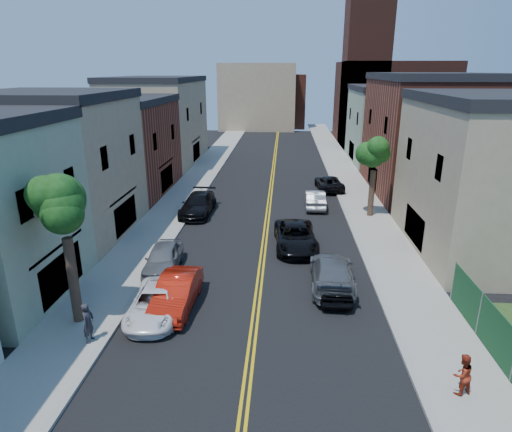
% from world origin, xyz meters
% --- Properties ---
extents(sidewalk_left, '(3.20, 100.00, 0.15)m').
position_xyz_m(sidewalk_left, '(-7.90, 40.00, 0.07)').
color(sidewalk_left, gray).
rests_on(sidewalk_left, ground).
extents(sidewalk_right, '(3.20, 100.00, 0.15)m').
position_xyz_m(sidewalk_right, '(7.90, 40.00, 0.07)').
color(sidewalk_right, gray).
rests_on(sidewalk_right, ground).
extents(curb_left, '(0.30, 100.00, 0.15)m').
position_xyz_m(curb_left, '(-6.15, 40.00, 0.07)').
color(curb_left, gray).
rests_on(curb_left, ground).
extents(curb_right, '(0.30, 100.00, 0.15)m').
position_xyz_m(curb_right, '(6.15, 40.00, 0.07)').
color(curb_right, gray).
rests_on(curb_right, ground).
extents(bldg_left_tan_near, '(9.00, 10.00, 9.00)m').
position_xyz_m(bldg_left_tan_near, '(-14.00, 25.00, 4.50)').
color(bldg_left_tan_near, '#998466').
rests_on(bldg_left_tan_near, ground).
extents(bldg_left_brick, '(9.00, 12.00, 8.00)m').
position_xyz_m(bldg_left_brick, '(-14.00, 36.00, 4.00)').
color(bldg_left_brick, brown).
rests_on(bldg_left_brick, ground).
extents(bldg_left_tan_far, '(9.00, 16.00, 9.50)m').
position_xyz_m(bldg_left_tan_far, '(-14.00, 50.00, 4.75)').
color(bldg_left_tan_far, '#998466').
rests_on(bldg_left_tan_far, ground).
extents(bldg_right_tan, '(9.00, 12.00, 9.00)m').
position_xyz_m(bldg_right_tan, '(14.00, 24.00, 4.50)').
color(bldg_right_tan, '#998466').
rests_on(bldg_right_tan, ground).
extents(bldg_right_brick, '(9.00, 14.00, 10.00)m').
position_xyz_m(bldg_right_brick, '(14.00, 38.00, 5.00)').
color(bldg_right_brick, brown).
rests_on(bldg_right_brick, ground).
extents(bldg_right_palegrn, '(9.00, 12.00, 8.50)m').
position_xyz_m(bldg_right_palegrn, '(14.00, 52.00, 4.25)').
color(bldg_right_palegrn, gray).
rests_on(bldg_right_palegrn, ground).
extents(church, '(16.20, 14.20, 22.60)m').
position_xyz_m(church, '(16.33, 67.07, 7.24)').
color(church, '#4C2319').
rests_on(church, ground).
extents(backdrop_left, '(14.00, 8.00, 12.00)m').
position_xyz_m(backdrop_left, '(-4.00, 82.00, 6.00)').
color(backdrop_left, '#998466').
rests_on(backdrop_left, ground).
extents(backdrop_center, '(10.00, 8.00, 10.00)m').
position_xyz_m(backdrop_center, '(0.00, 86.00, 5.00)').
color(backdrop_center, brown).
rests_on(backdrop_center, ground).
extents(tree_left_mid, '(5.20, 5.20, 9.29)m').
position_xyz_m(tree_left_mid, '(-7.88, 14.01, 6.58)').
color(tree_left_mid, '#36251B').
rests_on(tree_left_mid, sidewalk_left).
extents(tree_right_far, '(4.40, 4.40, 8.03)m').
position_xyz_m(tree_right_far, '(7.92, 30.01, 5.76)').
color(tree_right_far, '#36251B').
rests_on(tree_right_far, sidewalk_right).
extents(red_sedan, '(1.77, 4.76, 1.55)m').
position_xyz_m(red_sedan, '(-3.80, 15.63, 0.78)').
color(red_sedan, red).
rests_on(red_sedan, ground).
extents(white_pickup, '(2.45, 4.84, 1.31)m').
position_xyz_m(white_pickup, '(-4.59, 14.83, 0.66)').
color(white_pickup, white).
rests_on(white_pickup, ground).
extents(grey_car_left, '(2.08, 4.59, 1.53)m').
position_xyz_m(grey_car_left, '(-5.50, 19.58, 0.76)').
color(grey_car_left, slate).
rests_on(grey_car_left, ground).
extents(black_car_left, '(2.40, 5.55, 1.59)m').
position_xyz_m(black_car_left, '(-5.50, 29.90, 0.79)').
color(black_car_left, black).
rests_on(black_car_left, ground).
extents(grey_car_right, '(2.44, 5.56, 1.59)m').
position_xyz_m(grey_car_right, '(3.81, 18.28, 0.79)').
color(grey_car_right, '#55585C').
rests_on(grey_car_right, ground).
extents(black_car_right, '(1.73, 4.22, 1.43)m').
position_xyz_m(black_car_right, '(3.80, 17.40, 0.72)').
color(black_car_right, black).
rests_on(black_car_right, ground).
extents(silver_car_right, '(1.56, 4.44, 1.46)m').
position_xyz_m(silver_car_right, '(3.80, 32.29, 0.73)').
color(silver_car_right, '#979A9E').
rests_on(silver_car_right, ground).
extents(dark_car_right_far, '(2.63, 5.04, 1.35)m').
position_xyz_m(dark_car_right_far, '(5.50, 37.91, 0.68)').
color(dark_car_right_far, black).
rests_on(dark_car_right_far, ground).
extents(black_suv_lane, '(2.89, 5.69, 1.54)m').
position_xyz_m(black_suv_lane, '(2.02, 23.43, 0.77)').
color(black_suv_lane, black).
rests_on(black_suv_lane, ground).
extents(pedestrian_left, '(0.47, 0.66, 1.73)m').
position_xyz_m(pedestrian_left, '(-6.70, 12.47, 1.01)').
color(pedestrian_left, '#25252C').
rests_on(pedestrian_left, sidewalk_left).
extents(pedestrian_right, '(0.92, 0.82, 1.55)m').
position_xyz_m(pedestrian_right, '(7.44, 10.27, 0.92)').
color(pedestrian_right, maroon).
rests_on(pedestrian_right, sidewalk_right).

